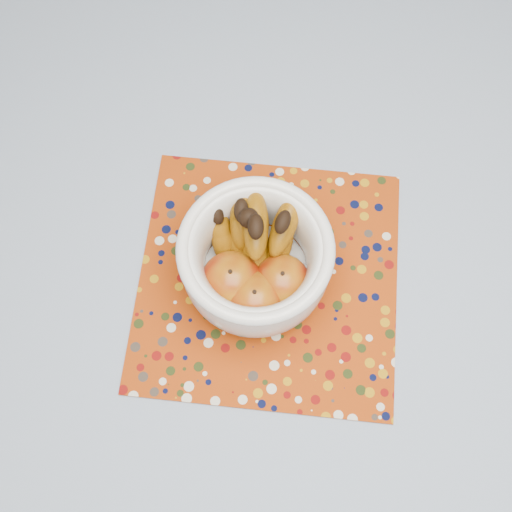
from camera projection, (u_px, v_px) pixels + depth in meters
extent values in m
plane|color=#2D2826|center=(305.00, 394.00, 1.49)|extent=(4.00, 4.00, 0.00)
cube|color=brown|center=(346.00, 323.00, 0.81)|extent=(1.20, 1.20, 0.04)
cylinder|color=brown|center=(101.00, 115.00, 1.36)|extent=(0.06, 0.06, 0.71)
cube|color=#627EA4|center=(349.00, 318.00, 0.78)|extent=(1.32, 1.32, 0.01)
cube|color=#963208|center=(268.00, 279.00, 0.80)|extent=(0.34, 0.34, 0.00)
cylinder|color=white|center=(256.00, 276.00, 0.79)|extent=(0.09, 0.09, 0.01)
cylinder|color=white|center=(256.00, 273.00, 0.78)|extent=(0.14, 0.14, 0.01)
torus|color=white|center=(256.00, 248.00, 0.70)|extent=(0.19, 0.19, 0.02)
ellipsoid|color=#6E1404|center=(231.00, 281.00, 0.74)|extent=(0.08, 0.08, 0.07)
ellipsoid|color=#6E1404|center=(282.00, 282.00, 0.74)|extent=(0.07, 0.07, 0.06)
ellipsoid|color=#6E1404|center=(255.00, 300.00, 0.73)|extent=(0.07, 0.07, 0.07)
sphere|color=black|center=(249.00, 218.00, 0.70)|extent=(0.02, 0.02, 0.02)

